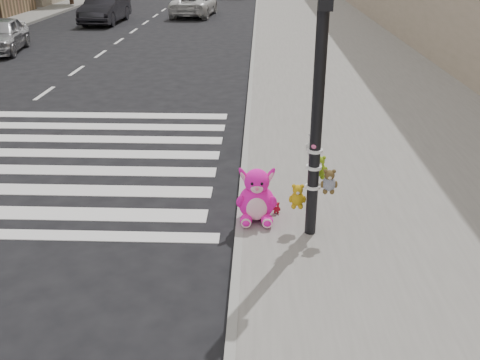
# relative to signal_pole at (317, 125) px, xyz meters

# --- Properties ---
(ground) EXTENTS (120.00, 120.00, 0.00)m
(ground) POSITION_rel_signal_pole_xyz_m (-2.61, -1.81, -1.81)
(ground) COLOR black
(ground) RESTS_ON ground
(sidewalk_near) EXTENTS (7.00, 80.00, 0.14)m
(sidewalk_near) POSITION_rel_signal_pole_xyz_m (2.39, 8.19, -1.74)
(sidewalk_near) COLOR slate
(sidewalk_near) RESTS_ON ground
(curb_edge) EXTENTS (0.12, 80.00, 0.15)m
(curb_edge) POSITION_rel_signal_pole_xyz_m (-1.06, 8.19, -1.74)
(curb_edge) COLOR gray
(curb_edge) RESTS_ON ground
(signal_pole) EXTENTS (0.68, 0.48, 4.00)m
(signal_pole) POSITION_rel_signal_pole_xyz_m (0.00, 0.00, 0.00)
(signal_pole) COLOR black
(signal_pole) RESTS_ON sidewalk_near
(pink_bunny) EXTENTS (0.62, 0.65, 0.88)m
(pink_bunny) POSITION_rel_signal_pole_xyz_m (-0.81, 0.36, -1.31)
(pink_bunny) COLOR #FF15B3
(pink_bunny) RESTS_ON sidewalk_near
(red_teddy) EXTENTS (0.15, 0.12, 0.19)m
(red_teddy) POSITION_rel_signal_pole_xyz_m (-0.48, 0.59, -1.57)
(red_teddy) COLOR #A81024
(red_teddy) RESTS_ON sidewalk_near
(car_silver_far) EXTENTS (2.21, 4.14, 1.34)m
(car_silver_far) POSITION_rel_signal_pole_xyz_m (-11.14, 14.48, -1.14)
(car_silver_far) COLOR #A3A4A8
(car_silver_far) RESTS_ON ground
(car_dark_far) EXTENTS (1.79, 4.78, 1.56)m
(car_dark_far) POSITION_rel_signal_pole_xyz_m (-9.19, 22.87, -1.03)
(car_dark_far) COLOR black
(car_dark_far) RESTS_ON ground
(car_white_near) EXTENTS (2.57, 4.97, 1.34)m
(car_white_near) POSITION_rel_signal_pole_xyz_m (-4.73, 26.10, -1.14)
(car_white_near) COLOR silver
(car_white_near) RESTS_ON ground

